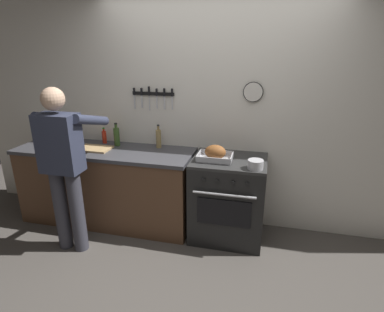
# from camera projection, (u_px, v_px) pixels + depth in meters

# --- Properties ---
(ground_plane) EXTENTS (8.00, 8.00, 0.00)m
(ground_plane) POSITION_uv_depth(u_px,v_px,m) (185.00, 295.00, 2.66)
(ground_plane) COLOR #4C4742
(wall_back) EXTENTS (6.00, 0.13, 2.60)m
(wall_back) POSITION_uv_depth(u_px,v_px,m) (215.00, 113.00, 3.46)
(wall_back) COLOR white
(wall_back) RESTS_ON ground
(counter_block) EXTENTS (2.03, 0.65, 0.90)m
(counter_block) POSITION_uv_depth(u_px,v_px,m) (108.00, 185.00, 3.68)
(counter_block) COLOR brown
(counter_block) RESTS_ON ground
(stove) EXTENTS (0.76, 0.67, 0.90)m
(stove) POSITION_uv_depth(u_px,v_px,m) (228.00, 198.00, 3.36)
(stove) COLOR black
(stove) RESTS_ON ground
(person_cook) EXTENTS (0.51, 0.63, 1.66)m
(person_cook) POSITION_uv_depth(u_px,v_px,m) (64.00, 162.00, 3.00)
(person_cook) COLOR #383842
(person_cook) RESTS_ON ground
(roasting_pan) EXTENTS (0.35, 0.26, 0.16)m
(roasting_pan) POSITION_uv_depth(u_px,v_px,m) (215.00, 154.00, 3.17)
(roasting_pan) COLOR #B7B7BC
(roasting_pan) RESTS_ON stove
(saucepan) EXTENTS (0.15, 0.15, 0.09)m
(saucepan) POSITION_uv_depth(u_px,v_px,m) (256.00, 164.00, 2.95)
(saucepan) COLOR #B7B7BC
(saucepan) RESTS_ON stove
(cutting_board) EXTENTS (0.36, 0.24, 0.02)m
(cutting_board) POSITION_uv_depth(u_px,v_px,m) (95.00, 149.00, 3.51)
(cutting_board) COLOR tan
(cutting_board) RESTS_ON counter_block
(bottle_hot_sauce) EXTENTS (0.05, 0.05, 0.19)m
(bottle_hot_sauce) POSITION_uv_depth(u_px,v_px,m) (104.00, 137.00, 3.72)
(bottle_hot_sauce) COLOR red
(bottle_hot_sauce) RESTS_ON counter_block
(bottle_olive_oil) EXTENTS (0.07, 0.07, 0.27)m
(bottle_olive_oil) POSITION_uv_depth(u_px,v_px,m) (117.00, 136.00, 3.62)
(bottle_olive_oil) COLOR #385623
(bottle_olive_oil) RESTS_ON counter_block
(bottle_vinegar) EXTENTS (0.06, 0.06, 0.27)m
(bottle_vinegar) POSITION_uv_depth(u_px,v_px,m) (159.00, 138.00, 3.54)
(bottle_vinegar) COLOR #997F4C
(bottle_vinegar) RESTS_ON counter_block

